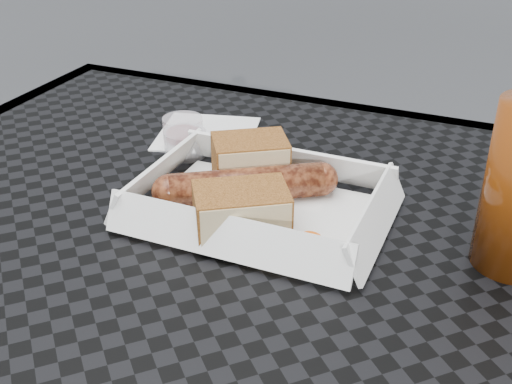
{
  "coord_description": "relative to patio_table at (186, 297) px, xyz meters",
  "views": [
    {
      "loc": [
        0.27,
        -0.45,
        1.08
      ],
      "look_at": [
        0.05,
        0.06,
        0.78
      ],
      "focal_mm": 45.0,
      "sensor_mm": 36.0,
      "label": 1
    }
  ],
  "objects": [
    {
      "name": "bratwurst",
      "position": [
        0.03,
        0.08,
        0.1
      ],
      "size": [
        0.17,
        0.12,
        0.04
      ],
      "rotation": [
        0.0,
        0.0,
        0.58
      ],
      "color": "brown",
      "rests_on": "food_tray"
    },
    {
      "name": "bread_far",
      "position": [
        0.05,
        0.02,
        0.1
      ],
      "size": [
        0.1,
        0.1,
        0.04
      ],
      "primitive_type": "cube",
      "rotation": [
        0.0,
        0.0,
        0.58
      ],
      "color": "brown",
      "rests_on": "food_tray"
    },
    {
      "name": "bread_near",
      "position": [
        0.02,
        0.12,
        0.1
      ],
      "size": [
        0.1,
        0.09,
        0.05
      ],
      "primitive_type": "cube",
      "rotation": [
        0.0,
        0.0,
        0.58
      ],
      "color": "brown",
      "rests_on": "food_tray"
    },
    {
      "name": "condiment_cup_sauce",
      "position": [
        -0.1,
        0.19,
        0.09
      ],
      "size": [
        0.05,
        0.05,
        0.03
      ],
      "primitive_type": "cylinder",
      "color": "#940C0A",
      "rests_on": "patio_table"
    },
    {
      "name": "patio_table",
      "position": [
        0.0,
        0.0,
        0.0
      ],
      "size": [
        0.8,
        0.8,
        0.74
      ],
      "color": "black",
      "rests_on": "ground"
    },
    {
      "name": "condiment_cup_empty",
      "position": [
        -0.08,
        0.16,
        0.09
      ],
      "size": [
        0.05,
        0.05,
        0.03
      ],
      "primitive_type": "cylinder",
      "color": "silver",
      "rests_on": "patio_table"
    },
    {
      "name": "veg_garnish",
      "position": [
        0.11,
        0.02,
        0.08
      ],
      "size": [
        0.03,
        0.03,
        0.0
      ],
      "color": "#EB590A",
      "rests_on": "food_tray"
    },
    {
      "name": "napkin",
      "position": [
        -0.08,
        0.22,
        0.08
      ],
      "size": [
        0.15,
        0.15,
        0.0
      ],
      "primitive_type": "cube",
      "rotation": [
        0.0,
        0.0,
        0.25
      ],
      "color": "white",
      "rests_on": "patio_table"
    },
    {
      "name": "food_tray",
      "position": [
        0.05,
        0.07,
        0.08
      ],
      "size": [
        0.22,
        0.15,
        0.0
      ],
      "primitive_type": "cube",
      "color": "white",
      "rests_on": "patio_table"
    }
  ]
}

